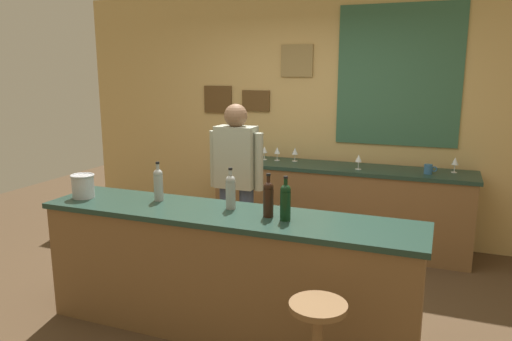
# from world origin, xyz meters

# --- Properties ---
(ground_plane) EXTENTS (10.00, 10.00, 0.00)m
(ground_plane) POSITION_xyz_m (0.00, 0.00, 0.00)
(ground_plane) COLOR #4C3823
(back_wall) EXTENTS (6.00, 0.09, 2.80)m
(back_wall) POSITION_xyz_m (0.03, 2.03, 1.42)
(back_wall) COLOR tan
(back_wall) RESTS_ON ground_plane
(bar_counter) EXTENTS (2.79, 0.60, 0.92)m
(bar_counter) POSITION_xyz_m (0.00, -0.40, 0.46)
(bar_counter) COLOR brown
(bar_counter) RESTS_ON ground_plane
(side_counter) EXTENTS (2.77, 0.56, 0.90)m
(side_counter) POSITION_xyz_m (0.40, 1.65, 0.45)
(side_counter) COLOR brown
(side_counter) RESTS_ON ground_plane
(bartender) EXTENTS (0.52, 0.21, 1.62)m
(bartender) POSITION_xyz_m (-0.32, 0.54, 0.94)
(bartender) COLOR #384766
(bartender) RESTS_ON ground_plane
(bar_stool) EXTENTS (0.32, 0.32, 0.68)m
(bar_stool) POSITION_xyz_m (0.85, -1.04, 0.46)
(bar_stool) COLOR brown
(bar_stool) RESTS_ON ground_plane
(wine_bottle_a) EXTENTS (0.07, 0.07, 0.31)m
(wine_bottle_a) POSITION_xyz_m (-0.61, -0.30, 1.06)
(wine_bottle_a) COLOR #999E99
(wine_bottle_a) RESTS_ON bar_counter
(wine_bottle_b) EXTENTS (0.07, 0.07, 0.31)m
(wine_bottle_b) POSITION_xyz_m (0.00, -0.30, 1.06)
(wine_bottle_b) COLOR #999E99
(wine_bottle_b) RESTS_ON bar_counter
(wine_bottle_c) EXTENTS (0.07, 0.07, 0.31)m
(wine_bottle_c) POSITION_xyz_m (0.32, -0.39, 1.06)
(wine_bottle_c) COLOR black
(wine_bottle_c) RESTS_ON bar_counter
(wine_bottle_d) EXTENTS (0.07, 0.07, 0.31)m
(wine_bottle_d) POSITION_xyz_m (0.46, -0.42, 1.06)
(wine_bottle_d) COLOR black
(wine_bottle_d) RESTS_ON bar_counter
(ice_bucket) EXTENTS (0.19, 0.19, 0.19)m
(ice_bucket) POSITION_xyz_m (-1.22, -0.45, 1.02)
(ice_bucket) COLOR #B7BABF
(ice_bucket) RESTS_ON bar_counter
(wine_glass_a) EXTENTS (0.07, 0.07, 0.16)m
(wine_glass_a) POSITION_xyz_m (-0.49, 1.72, 1.01)
(wine_glass_a) COLOR silver
(wine_glass_a) RESTS_ON side_counter
(wine_glass_b) EXTENTS (0.07, 0.07, 0.16)m
(wine_glass_b) POSITION_xyz_m (-0.34, 1.72, 1.01)
(wine_glass_b) COLOR silver
(wine_glass_b) RESTS_ON side_counter
(wine_glass_c) EXTENTS (0.07, 0.07, 0.16)m
(wine_glass_c) POSITION_xyz_m (-0.13, 1.74, 1.01)
(wine_glass_c) COLOR silver
(wine_glass_c) RESTS_ON side_counter
(wine_glass_d) EXTENTS (0.07, 0.07, 0.16)m
(wine_glass_d) POSITION_xyz_m (0.61, 1.56, 1.01)
(wine_glass_d) COLOR silver
(wine_glass_d) RESTS_ON side_counter
(wine_glass_e) EXTENTS (0.07, 0.07, 0.16)m
(wine_glass_e) POSITION_xyz_m (1.54, 1.75, 1.01)
(wine_glass_e) COLOR silver
(wine_glass_e) RESTS_ON side_counter
(coffee_mug) EXTENTS (0.12, 0.08, 0.09)m
(coffee_mug) POSITION_xyz_m (1.30, 1.59, 0.95)
(coffee_mug) COLOR #336699
(coffee_mug) RESTS_ON side_counter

